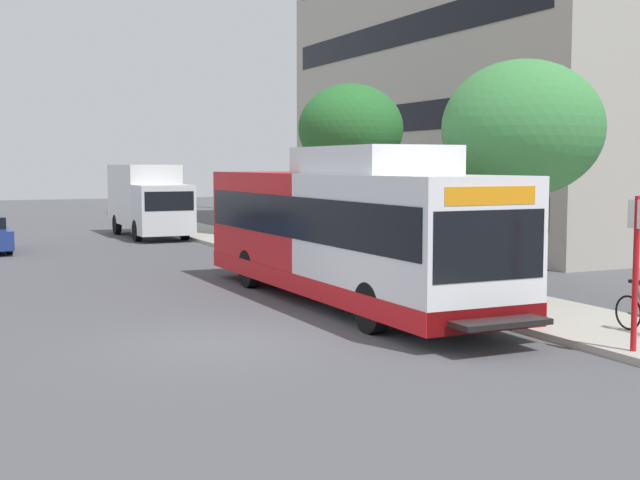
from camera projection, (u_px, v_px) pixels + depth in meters
The scene contains 8 objects.
ground_plane at pixel (128, 287), 22.69m from camera, with size 120.00×120.00×0.00m, color #4C4C51.
sidewalk_curb at pixel (393, 278), 23.82m from camera, with size 3.00×56.00×0.14m, color #A8A399.
transit_bus at pixel (343, 231), 19.95m from camera, with size 2.58×12.25×3.65m.
bus_stop_sign_pole at pixel (636, 262), 14.10m from camera, with size 0.10×0.36×2.60m.
street_tree_near_stop at pixel (522, 129), 19.54m from camera, with size 3.70×3.70×5.52m.
street_tree_mid_block at pixel (351, 129), 27.73m from camera, with size 3.43×3.43×5.74m.
box_truck_background at pixel (148, 198), 38.31m from camera, with size 2.32×7.01×3.25m.
lattice_comm_tower at pixel (328, 62), 54.63m from camera, with size 1.10×1.10×29.48m.
Camera 1 is at (-4.84, -14.55, 3.25)m, focal length 47.74 mm.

